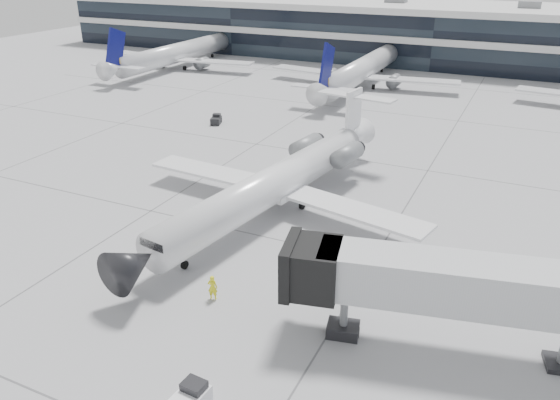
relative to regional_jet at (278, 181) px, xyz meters
The scene contains 10 objects.
ground 5.69m from the regional_jet, 89.24° to the right, with size 220.00×220.00×0.00m, color gray.
terminal 77.03m from the regional_jet, 89.95° to the left, with size 170.00×22.00×10.00m, color black.
bg_jet_left 67.28m from the regional_jet, 131.95° to the left, with size 32.00×40.00×9.60m, color silver, non-canonical shape.
bg_jet_center 50.70m from the regional_jet, 99.02° to the left, with size 32.00×40.00×9.60m, color silver, non-canonical shape.
regional_jet is the anchor object (origin of this frame).
jet_bridge 21.54m from the regional_jet, 35.39° to the right, with size 18.70×7.20×6.03m.
ramp_worker 14.26m from the regional_jet, 82.03° to the right, with size 0.64×0.42×1.75m, color yellow.
baggage_tug 23.52m from the regional_jet, 75.31° to the right, with size 1.49×2.34×1.43m.
traffic_cone 6.86m from the regional_jet, 100.31° to the left, with size 0.54×0.54×0.64m.
far_tug 27.48m from the regional_jet, 132.57° to the left, with size 1.70×2.21×1.24m.
Camera 1 is at (18.51, -34.06, 20.74)m, focal length 35.00 mm.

